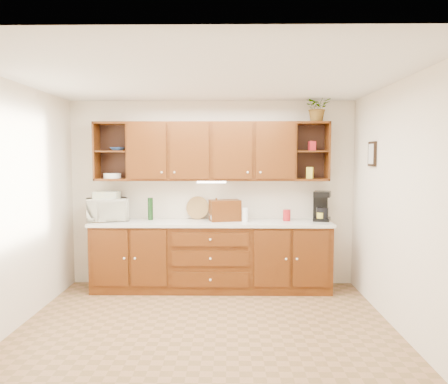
{
  "coord_description": "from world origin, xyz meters",
  "views": [
    {
      "loc": [
        0.25,
        -4.43,
        1.8
      ],
      "look_at": [
        0.18,
        1.15,
        1.36
      ],
      "focal_mm": 35.0,
      "sensor_mm": 36.0,
      "label": 1
    }
  ],
  "objects_px": {
    "microwave": "(107,210)",
    "potted_plant": "(318,108)",
    "coffee_maker": "(322,206)",
    "bread_box": "(225,210)"
  },
  "relations": [
    {
      "from": "microwave",
      "to": "potted_plant",
      "type": "relative_size",
      "value": 1.46
    },
    {
      "from": "bread_box",
      "to": "potted_plant",
      "type": "height_order",
      "value": "potted_plant"
    },
    {
      "from": "potted_plant",
      "to": "microwave",
      "type": "bearing_deg",
      "value": -179.24
    },
    {
      "from": "microwave",
      "to": "coffee_maker",
      "type": "xyz_separation_m",
      "value": [
        2.96,
        0.06,
        0.04
      ]
    },
    {
      "from": "microwave",
      "to": "potted_plant",
      "type": "height_order",
      "value": "potted_plant"
    },
    {
      "from": "coffee_maker",
      "to": "potted_plant",
      "type": "xyz_separation_m",
      "value": [
        -0.08,
        -0.02,
        1.34
      ]
    },
    {
      "from": "coffee_maker",
      "to": "potted_plant",
      "type": "bearing_deg",
      "value": -145.71
    },
    {
      "from": "bread_box",
      "to": "microwave",
      "type": "bearing_deg",
      "value": 167.81
    },
    {
      "from": "microwave",
      "to": "potted_plant",
      "type": "xyz_separation_m",
      "value": [
        2.88,
        0.04,
        1.39
      ]
    },
    {
      "from": "microwave",
      "to": "coffee_maker",
      "type": "height_order",
      "value": "coffee_maker"
    }
  ]
}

